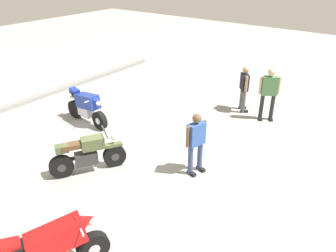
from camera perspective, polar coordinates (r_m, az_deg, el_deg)
name	(u,v)px	position (r m, az deg, el deg)	size (l,w,h in m)	color
ground_plane	(108,141)	(10.22, -10.13, -2.49)	(40.00, 40.00, 0.00)	#9E9E99
curb_edge	(22,102)	(13.65, -23.72, 3.70)	(14.00, 0.30, 0.15)	gray
motorcycle_red_sportbike	(53,249)	(6.27, -19.08, -19.18)	(1.85, 1.04, 1.14)	black
motorcycle_olive_vintage	(87,155)	(8.70, -13.60, -4.79)	(1.75, 1.15, 1.07)	black
motorcycle_blue_sportbike	(86,106)	(11.21, -13.75, 3.31)	(0.70, 1.96, 1.14)	black
person_in_black_shirt	(244,87)	(11.97, 12.86, 6.57)	(0.56, 0.51, 1.61)	#59595B
person_in_green_shirt	(269,91)	(11.46, 16.88, 5.80)	(0.50, 0.62, 1.78)	#262628
person_in_blue_shirt	(196,140)	(8.24, 4.80, -2.45)	(0.64, 0.40, 1.63)	#384772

